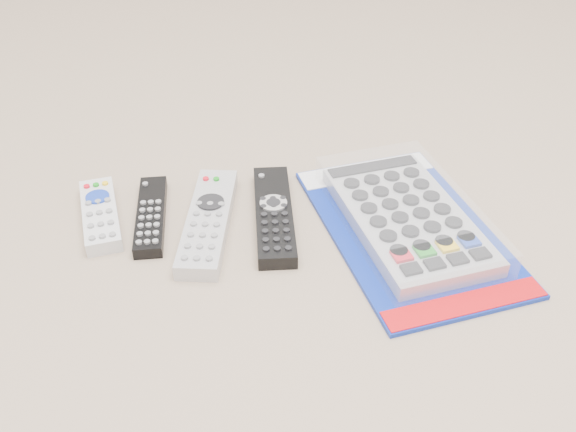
{
  "coord_description": "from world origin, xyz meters",
  "views": [
    {
      "loc": [
        -0.05,
        -0.73,
        0.56
      ],
      "look_at": [
        0.04,
        -0.03,
        0.01
      ],
      "focal_mm": 40.0,
      "sensor_mm": 36.0,
      "label": 1
    }
  ],
  "objects": [
    {
      "name": "remote_small_grey",
      "position": [
        -0.22,
        0.01,
        0.01
      ],
      "size": [
        0.07,
        0.16,
        0.02
      ],
      "rotation": [
        0.0,
        0.0,
        0.18
      ],
      "color": "silver",
      "rests_on": "ground"
    },
    {
      "name": "remote_large_black",
      "position": [
        0.02,
        -0.02,
        0.01
      ],
      "size": [
        0.06,
        0.22,
        0.02
      ],
      "rotation": [
        0.0,
        0.0,
        -0.05
      ],
      "color": "black",
      "rests_on": "ground"
    },
    {
      "name": "jumbo_remote_packaged",
      "position": [
        0.2,
        -0.06,
        0.02
      ],
      "size": [
        0.27,
        0.38,
        0.05
      ],
      "rotation": [
        0.0,
        0.0,
        0.18
      ],
      "color": "navy",
      "rests_on": "ground"
    },
    {
      "name": "remote_slim_black",
      "position": [
        -0.15,
        0.01,
        0.01
      ],
      "size": [
        0.04,
        0.17,
        0.02
      ],
      "rotation": [
        0.0,
        0.0,
        -0.01
      ],
      "color": "black",
      "rests_on": "ground"
    },
    {
      "name": "remote_silver_dvd",
      "position": [
        -0.07,
        -0.02,
        0.01
      ],
      "size": [
        0.09,
        0.23,
        0.03
      ],
      "rotation": [
        0.0,
        0.0,
        -0.17
      ],
      "color": "#B4B4B9",
      "rests_on": "ground"
    }
  ]
}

